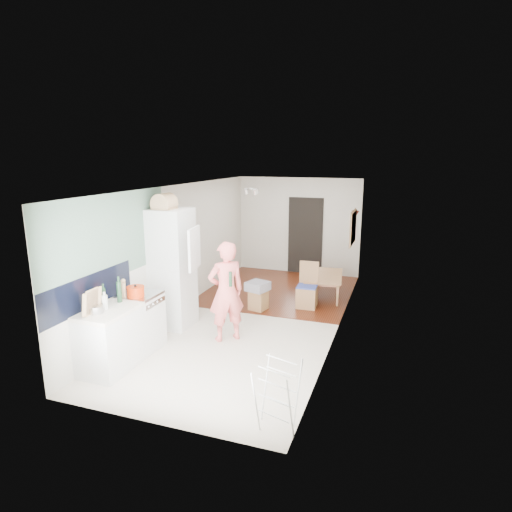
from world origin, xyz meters
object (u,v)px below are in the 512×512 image
Objects in this scene: person at (226,283)px; stool at (258,300)px; dining_chair at (307,286)px; dining_table at (325,287)px; drying_rack at (277,397)px.

person reaches higher than stool.
dining_chair is 1.04m from stool.
person is at bearing 150.59° from dining_table.
stool is (-0.89, -0.46, -0.26)m from dining_chair.
drying_rack reaches higher than dining_table.
dining_chair is (-0.23, -0.83, 0.26)m from dining_table.
dining_chair reaches higher than dining_table.
stool is (0.05, 1.52, -0.80)m from person.
person is 4.90× the size of stool.
drying_rack is (1.44, -3.58, 0.20)m from stool.
person is at bearing 143.31° from drying_rack.
dining_table is at bearing 49.06° from stool.
person is 2.49× the size of drying_rack.
person is 2.25m from dining_chair.
stool is at bearing 129.32° from drying_rack.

